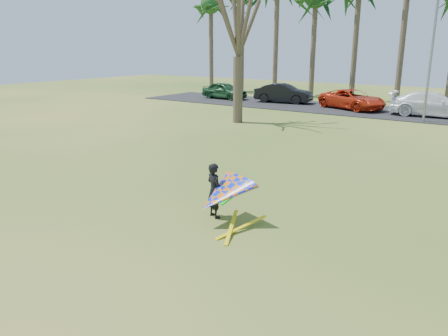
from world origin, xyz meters
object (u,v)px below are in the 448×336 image
Objects in this scene: car_2 at (352,99)px; kite_flyer at (221,194)px; car_1 at (283,93)px; car_0 at (224,90)px; bare_tree_left at (239,11)px; car_3 at (433,104)px; streetlight at (434,52)px.

car_2 is 25.11m from kite_flyer.
car_0 is at bearing 85.66° from car_1.
bare_tree_left is at bearing 121.71° from kite_flyer.
kite_flyer is (8.95, -14.49, -6.07)m from bare_tree_left.
car_2 is 2.28× the size of kite_flyer.
car_0 is 0.78× the size of car_3.
car_0 is at bearing 112.67° from car_2.
car_3 is (5.94, -0.47, 0.08)m from car_2.
car_0 is (-18.38, 3.27, -3.63)m from streetlight.
streetlight is 1.47× the size of car_2.
car_0 is at bearing 124.75° from kite_flyer.
bare_tree_left is 1.95× the size of car_1.
car_3 reaches higher than car_1.
car_3 is (12.27, -1.07, 0.02)m from car_1.
bare_tree_left reaches higher than kite_flyer.
streetlight is at bearing 178.12° from car_3.
car_2 is (-6.07, 3.14, -3.65)m from streetlight.
bare_tree_left is at bearing -176.97° from car_1.
streetlight is (10.16, 7.00, -2.45)m from bare_tree_left.
car_1 is at bearing -81.60° from car_0.
kite_flyer is at bearing -164.85° from car_1.
streetlight is 19.02m from car_0.
car_3 is at bearing 92.84° from streetlight.
kite_flyer is at bearing 172.73° from car_3.
car_1 is 12.32m from car_3.
bare_tree_left is 14.50m from car_0.
car_1 is 27.60m from kite_flyer.
car_1 is at bearing 101.82° from bare_tree_left.
car_1 is at bearing 80.31° from car_3.
car_0 is 6.00m from car_1.
streetlight reaches higher than car_3.
car_3 is at bearing -103.76° from car_1.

